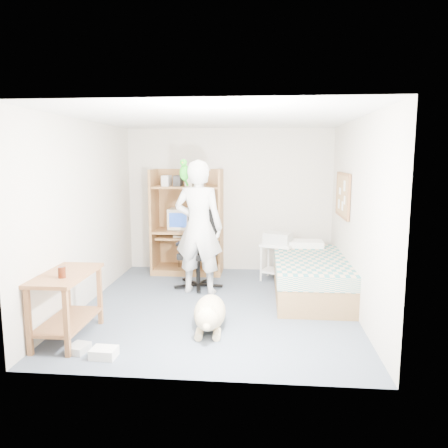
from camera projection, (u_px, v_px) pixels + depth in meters
The scene contains 21 objects.
floor at pixel (217, 306), 5.94m from camera, with size 4.00×4.00×0.00m, color #4C5967.
wall_back at pixel (229, 200), 7.71m from camera, with size 3.60×0.02×2.50m, color beige.
wall_right at pixel (357, 217), 5.59m from camera, with size 0.02×4.00×2.50m, color beige.
wall_left at pixel (85, 214), 5.91m from camera, with size 0.02×4.00×2.50m, color beige.
ceiling at pixel (217, 118), 5.55m from camera, with size 3.60×4.00×0.02m, color white.
computer_hutch at pixel (188, 226), 7.58m from camera, with size 1.20×0.63×1.80m.
bed at pixel (310, 276), 6.38m from camera, with size 1.02×2.02×0.66m.
side_desk at pixel (67, 296), 4.82m from camera, with size 0.50×1.00×0.75m.
corkboard at pixel (343, 195), 6.44m from camera, with size 0.04×0.94×0.66m.
office_chair at pixel (199, 260), 6.80m from camera, with size 0.67×0.67×1.19m.
person at pixel (199, 227), 6.40m from camera, with size 0.72×0.47×1.97m, color silver.
parrot at pixel (184, 171), 6.30m from camera, with size 0.14×0.25×0.40m.
dog at pixel (209, 313), 5.13m from camera, with size 0.42×1.18×0.44m.
printer_cart at pixel (278, 256), 7.13m from camera, with size 0.62×0.56×0.61m.
printer at pixel (278, 238), 7.09m from camera, with size 0.42×0.32×0.18m, color #B6B6B1.
crt_monitor at pixel (180, 219), 7.58m from camera, with size 0.37×0.40×0.35m.
keyboard at pixel (187, 236), 7.45m from camera, with size 0.45×0.16×0.03m, color beige.
pencil_cup at pixel (210, 227), 7.46m from camera, with size 0.08×0.08×0.12m, color gold.
drink_glass at pixel (62, 272), 4.59m from camera, with size 0.08×0.08×0.12m, color #3D1709.
floor_box_a at pixel (104, 353), 4.41m from camera, with size 0.25×0.20×0.10m, color white.
floor_box_b at pixel (79, 348), 4.54m from camera, with size 0.18×0.22×0.08m, color #B5B5B0.
Camera 1 is at (0.60, -5.66, 2.02)m, focal length 35.00 mm.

